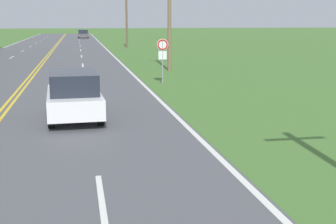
{
  "coord_description": "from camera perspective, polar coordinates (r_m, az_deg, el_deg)",
  "views": [
    {
      "loc": [
        2.77,
        -0.68,
        3.29
      ],
      "look_at": [
        5.07,
        11.3,
        0.89
      ],
      "focal_mm": 50.0,
      "sensor_mm": 36.0,
      "label": 1
    }
  ],
  "objects": [
    {
      "name": "utility_pole_midground",
      "position": [
        31.0,
        0.17,
        12.46
      ],
      "size": [
        1.8,
        0.24,
        7.72
      ],
      "color": "brown",
      "rests_on": "ground"
    },
    {
      "name": "car_white_van_approaching",
      "position": [
        16.08,
        -11.42,
        2.17
      ],
      "size": [
        1.91,
        4.16,
        1.61
      ],
      "rotation": [
        0.0,
        0.0,
        -1.53
      ],
      "color": "black",
      "rests_on": "ground"
    },
    {
      "name": "utility_pole_far",
      "position": [
        57.5,
        -5.09,
        12.15
      ],
      "size": [
        1.8,
        0.24,
        8.41
      ],
      "color": "brown",
      "rests_on": "ground"
    },
    {
      "name": "traffic_sign",
      "position": [
        24.61,
        -0.67,
        7.55
      ],
      "size": [
        0.6,
        0.1,
        2.34
      ],
      "color": "gray",
      "rests_on": "ground"
    },
    {
      "name": "car_dark_grey_hatchback_mid_near",
      "position": [
        90.32,
        -10.29,
        9.38
      ],
      "size": [
        2.03,
        3.53,
        1.55
      ],
      "rotation": [
        0.0,
        0.0,
        -1.6
      ],
      "color": "black",
      "rests_on": "ground"
    }
  ]
}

